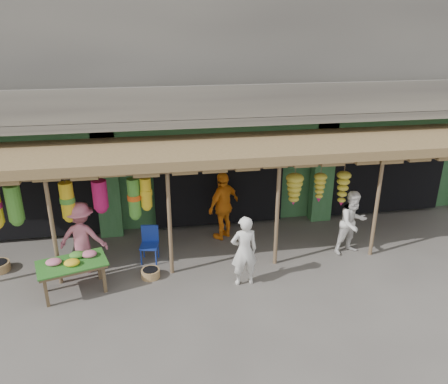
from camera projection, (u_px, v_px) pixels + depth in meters
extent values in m
plane|color=#514C47|center=(233.00, 262.00, 10.69)|extent=(80.00, 80.00, 0.00)
cube|color=gray|center=(204.00, 39.00, 13.44)|extent=(16.00, 6.00, 4.00)
cube|color=#2D6033|center=(205.00, 147.00, 14.86)|extent=(16.00, 5.70, 3.00)
cube|color=gray|center=(222.00, 119.00, 11.03)|extent=(16.00, 0.90, 0.22)
cube|color=gray|center=(224.00, 102.00, 10.48)|extent=(16.00, 0.10, 0.80)
cube|color=#2D6033|center=(219.00, 129.00, 11.52)|extent=(16.00, 0.35, 0.35)
cube|color=yellow|center=(19.00, 142.00, 10.69)|extent=(1.70, 0.06, 0.55)
cube|color=#B21414|center=(18.00, 142.00, 10.66)|extent=(1.30, 0.02, 0.30)
cube|color=black|center=(37.00, 181.00, 12.15)|extent=(3.60, 2.00, 2.50)
cube|color=black|center=(214.00, 171.00, 12.94)|extent=(3.60, 2.00, 2.50)
cube|color=black|center=(371.00, 163.00, 13.74)|extent=(3.60, 2.00, 2.50)
cube|color=#2D6033|center=(108.00, 184.00, 11.54)|extent=(0.60, 0.35, 3.00)
cube|color=#2D6033|center=(323.00, 171.00, 12.50)|extent=(0.60, 0.35, 3.00)
cylinder|color=brown|center=(53.00, 231.00, 9.39)|extent=(0.09, 0.09, 2.60)
cylinder|color=brown|center=(170.00, 223.00, 9.79)|extent=(0.09, 0.09, 2.60)
cylinder|color=brown|center=(277.00, 215.00, 10.19)|extent=(0.09, 0.09, 2.60)
cylinder|color=brown|center=(376.00, 207.00, 10.59)|extent=(0.09, 0.09, 2.60)
cylinder|color=brown|center=(224.00, 169.00, 9.55)|extent=(12.90, 0.08, 0.08)
cylinder|color=brown|center=(98.00, 176.00, 9.53)|extent=(5.50, 0.06, 0.06)
cube|color=brown|center=(227.00, 147.00, 10.53)|extent=(14.00, 2.70, 0.22)
cube|color=brown|center=(46.00, 293.00, 8.94)|extent=(0.08, 0.08, 0.63)
cube|color=brown|center=(104.00, 280.00, 9.42)|extent=(0.08, 0.08, 0.63)
cube|color=brown|center=(44.00, 279.00, 9.43)|extent=(0.08, 0.08, 0.63)
cube|color=brown|center=(99.00, 267.00, 9.91)|extent=(0.08, 0.08, 0.63)
cube|color=brown|center=(72.00, 265.00, 9.30)|extent=(1.54, 1.13, 0.06)
cube|color=#26661E|center=(72.00, 263.00, 9.28)|extent=(1.60, 1.19, 0.03)
ellipsoid|color=pink|center=(54.00, 262.00, 9.20)|extent=(0.33, 0.27, 0.14)
ellipsoid|color=yellow|center=(72.00, 263.00, 9.17)|extent=(0.33, 0.27, 0.14)
ellipsoid|color=pink|center=(89.00, 254.00, 9.51)|extent=(0.33, 0.27, 0.14)
ellipsoid|color=#4F9B33|center=(77.00, 255.00, 9.48)|extent=(0.33, 0.27, 0.14)
cylinder|color=#17319A|center=(141.00, 257.00, 10.53)|extent=(0.04, 0.04, 0.40)
cylinder|color=#17319A|center=(156.00, 257.00, 10.52)|extent=(0.04, 0.04, 0.40)
cylinder|color=#17319A|center=(144.00, 250.00, 10.86)|extent=(0.04, 0.04, 0.40)
cylinder|color=#17319A|center=(158.00, 250.00, 10.86)|extent=(0.04, 0.04, 0.40)
cube|color=#17319A|center=(149.00, 246.00, 10.61)|extent=(0.49, 0.49, 0.05)
cube|color=#17319A|center=(150.00, 233.00, 10.71)|extent=(0.42, 0.11, 0.45)
cylinder|color=olive|center=(151.00, 273.00, 10.05)|extent=(0.52, 0.52, 0.20)
imported|color=white|center=(244.00, 251.00, 9.55)|extent=(0.63, 0.44, 1.65)
imported|color=white|center=(352.00, 223.00, 10.87)|extent=(0.94, 0.81, 1.66)
imported|color=orange|center=(224.00, 205.00, 11.60)|extent=(1.15, 1.06, 1.89)
imported|color=#C5687B|center=(82.00, 237.00, 10.05)|extent=(1.23, 0.85, 1.73)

